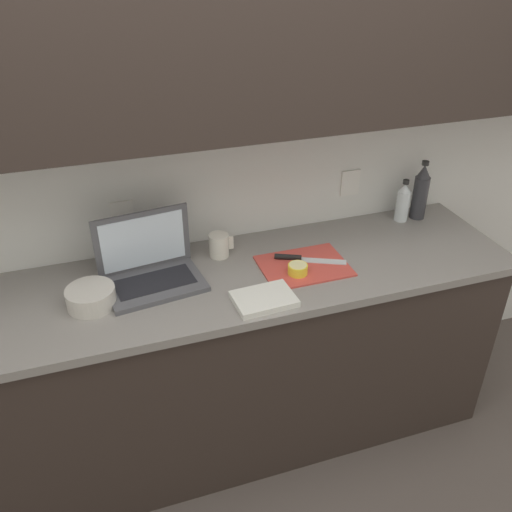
# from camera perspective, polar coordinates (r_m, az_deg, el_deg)

# --- Properties ---
(ground_plane) EXTENTS (12.00, 12.00, 0.00)m
(ground_plane) POSITION_cam_1_polar(r_m,az_deg,el_deg) (2.71, -3.15, -18.19)
(ground_plane) COLOR #564C47
(ground_plane) RESTS_ON ground
(wall_back) EXTENTS (5.20, 0.38, 2.60)m
(wall_back) POSITION_cam_1_polar(r_m,az_deg,el_deg) (2.05, -6.29, 16.96)
(wall_back) COLOR white
(wall_back) RESTS_ON ground_plane
(counter_unit) EXTENTS (2.42, 0.61, 0.89)m
(counter_unit) POSITION_cam_1_polar(r_m,az_deg,el_deg) (2.38, -3.97, -11.13)
(counter_unit) COLOR #332823
(counter_unit) RESTS_ON ground_plane
(laptop) EXTENTS (0.39, 0.29, 0.26)m
(laptop) POSITION_cam_1_polar(r_m,az_deg,el_deg) (2.10, -11.09, -1.09)
(laptop) COLOR #515156
(laptop) RESTS_ON counter_unit
(cutting_board) EXTENTS (0.35, 0.26, 0.01)m
(cutting_board) POSITION_cam_1_polar(r_m,az_deg,el_deg) (2.19, 5.06, -1.04)
(cutting_board) COLOR #D1473D
(cutting_board) RESTS_ON counter_unit
(knife) EXTENTS (0.28, 0.15, 0.02)m
(knife) POSITION_cam_1_polar(r_m,az_deg,el_deg) (2.21, 4.40, -0.22)
(knife) COLOR silver
(knife) RESTS_ON cutting_board
(lemon_half_cut) EXTENTS (0.08, 0.08, 0.04)m
(lemon_half_cut) POSITION_cam_1_polar(r_m,az_deg,el_deg) (2.12, 4.42, -1.38)
(lemon_half_cut) COLOR yellow
(lemon_half_cut) RESTS_ON cutting_board
(bottle_green_soda) EXTENTS (0.06, 0.06, 0.20)m
(bottle_green_soda) POSITION_cam_1_polar(r_m,az_deg,el_deg) (2.58, 15.21, 5.48)
(bottle_green_soda) COLOR silver
(bottle_green_soda) RESTS_ON counter_unit
(bottle_oil_tall) EXTENTS (0.07, 0.07, 0.28)m
(bottle_oil_tall) POSITION_cam_1_polar(r_m,az_deg,el_deg) (2.61, 16.93, 6.44)
(bottle_oil_tall) COLOR #333338
(bottle_oil_tall) RESTS_ON counter_unit
(measuring_cup) EXTENTS (0.10, 0.08, 0.10)m
(measuring_cup) POSITION_cam_1_polar(r_m,az_deg,el_deg) (2.23, -3.90, 1.12)
(measuring_cup) COLOR silver
(measuring_cup) RESTS_ON counter_unit
(bowl_white) EXTENTS (0.18, 0.18, 0.07)m
(bowl_white) POSITION_cam_1_polar(r_m,az_deg,el_deg) (2.03, -16.98, -4.17)
(bowl_white) COLOR beige
(bowl_white) RESTS_ON counter_unit
(dish_towel) EXTENTS (0.23, 0.17, 0.02)m
(dish_towel) POSITION_cam_1_polar(r_m,az_deg,el_deg) (1.98, 0.85, -4.54)
(dish_towel) COLOR silver
(dish_towel) RESTS_ON counter_unit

